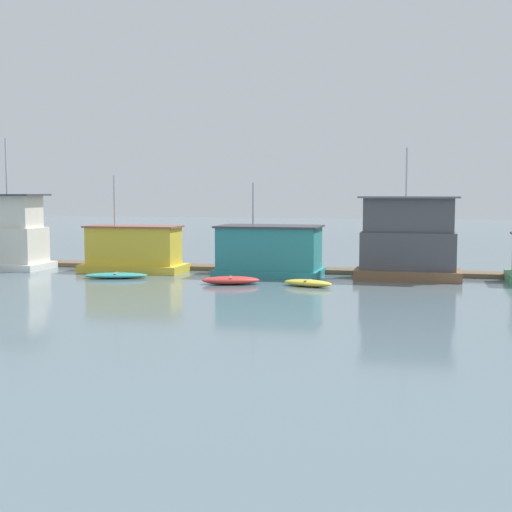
# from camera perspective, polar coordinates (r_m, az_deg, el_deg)

# --- Properties ---
(ground_plane) EXTENTS (200.00, 200.00, 0.00)m
(ground_plane) POSITION_cam_1_polar(r_m,az_deg,el_deg) (47.26, 0.29, -1.58)
(ground_plane) COLOR slate
(dock_walkway) EXTENTS (51.00, 2.03, 0.30)m
(dock_walkway) POSITION_cam_1_polar(r_m,az_deg,el_deg) (49.93, 1.04, -1.05)
(dock_walkway) COLOR brown
(dock_walkway) RESTS_ON ground_plane
(houseboat_yellow) EXTENTS (7.17, 3.30, 6.69)m
(houseboat_yellow) POSITION_cam_1_polar(r_m,az_deg,el_deg) (50.16, -9.76, 0.46)
(houseboat_yellow) COLOR gold
(houseboat_yellow) RESTS_ON ground_plane
(houseboat_teal) EXTENTS (6.98, 4.09, 6.15)m
(houseboat_teal) POSITION_cam_1_polar(r_m,az_deg,el_deg) (47.17, 1.10, 0.39)
(houseboat_teal) COLOR teal
(houseboat_teal) RESTS_ON ground_plane
(houseboat_brown) EXTENTS (6.59, 3.36, 8.31)m
(houseboat_brown) POSITION_cam_1_polar(r_m,az_deg,el_deg) (46.09, 12.08, 1.15)
(houseboat_brown) COLOR brown
(houseboat_brown) RESTS_ON ground_plane
(dinghy_teal) EXTENTS (4.27, 2.46, 0.36)m
(dinghy_teal) POSITION_cam_1_polar(r_m,az_deg,el_deg) (46.72, -11.14, -1.54)
(dinghy_teal) COLOR teal
(dinghy_teal) RESTS_ON ground_plane
(dinghy_red) EXTENTS (3.71, 2.27, 0.49)m
(dinghy_red) POSITION_cam_1_polar(r_m,az_deg,el_deg) (42.92, -2.03, -1.95)
(dinghy_red) COLOR red
(dinghy_red) RESTS_ON ground_plane
(dinghy_yellow) EXTENTS (3.20, 1.78, 0.42)m
(dinghy_yellow) POSITION_cam_1_polar(r_m,az_deg,el_deg) (41.99, 4.18, -2.17)
(dinghy_yellow) COLOR yellow
(dinghy_yellow) RESTS_ON ground_plane
(mooring_post_far_right) EXTENTS (0.22, 0.22, 1.44)m
(mooring_post_far_right) POSITION_cam_1_polar(r_m,az_deg,el_deg) (47.44, 10.97, -0.78)
(mooring_post_far_right) COLOR brown
(mooring_post_far_right) RESTS_ON ground_plane
(mooring_post_near_left) EXTENTS (0.26, 0.26, 1.24)m
(mooring_post_near_left) POSITION_cam_1_polar(r_m,az_deg,el_deg) (48.72, 0.39, -0.65)
(mooring_post_near_left) COLOR brown
(mooring_post_near_left) RESTS_ON ground_plane
(mooring_post_far_left) EXTENTS (0.26, 0.26, 1.37)m
(mooring_post_far_left) POSITION_cam_1_polar(r_m,az_deg,el_deg) (50.62, -6.81, -0.38)
(mooring_post_far_left) COLOR brown
(mooring_post_far_left) RESTS_ON ground_plane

